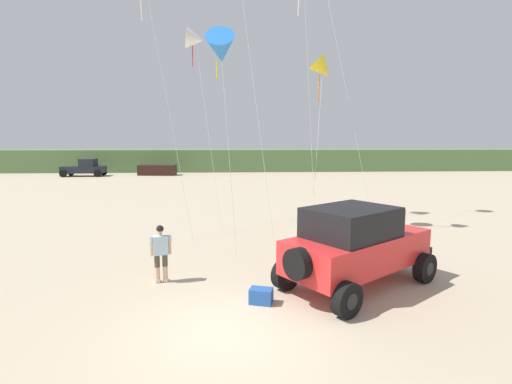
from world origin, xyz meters
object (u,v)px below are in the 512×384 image
distant_sedan (157,170)px  kite_pink_ribbon (221,49)px  person_watching (161,250)px  distant_pickup (85,168)px  kite_white_parafoil (195,39)px  cooler_box (261,296)px  jeep (357,244)px  kite_yellow_diamond (323,69)px

distant_sedan → kite_pink_ribbon: kite_pink_ribbon is taller
person_watching → kite_pink_ribbon: bearing=65.0°
distant_pickup → kite_pink_ribbon: 34.37m
person_watching → distant_sedan: person_watching is taller
person_watching → kite_white_parafoil: bearing=89.2°
cooler_box → kite_pink_ribbon: kite_pink_ribbon is taller
jeep → distant_sedan: (-12.45, 34.40, -0.60)m
distant_pickup → distant_sedan: bearing=5.9°
distant_pickup → kite_yellow_diamond: 34.49m
distant_pickup → person_watching: bearing=-65.6°
cooler_box → distant_sedan: bearing=122.4°
kite_white_parafoil → cooler_box: bearing=-76.9°
jeep → distant_pickup: size_ratio=1.06×
person_watching → kite_pink_ribbon: size_ratio=0.21×
kite_pink_ribbon → kite_white_parafoil: kite_white_parafoil is taller
distant_sedan → kite_white_parafoil: kite_white_parafoil is taller
distant_sedan → cooler_box: bearing=-67.9°
kite_pink_ribbon → jeep: bearing=-47.6°
kite_white_parafoil → distant_sedan: bearing=106.5°
jeep → distant_sedan: 36.59m
distant_sedan → kite_yellow_diamond: kite_yellow_diamond is taller
jeep → kite_pink_ribbon: bearing=132.4°
kite_pink_ribbon → kite_yellow_diamond: bearing=32.1°
cooler_box → distant_pickup: 38.83m
kite_pink_ribbon → kite_yellow_diamond: (4.33, 2.72, -0.14)m
jeep → person_watching: 5.50m
cooler_box → kite_yellow_diamond: 10.96m
distant_sedan → kite_pink_ribbon: bearing=-67.4°
kite_yellow_diamond → kite_white_parafoil: kite_white_parafoil is taller
kite_pink_ribbon → kite_yellow_diamond: size_ratio=1.04×
jeep → distant_sedan: size_ratio=1.17×
jeep → kite_pink_ribbon: size_ratio=0.61×
jeep → person_watching: size_ratio=2.95×
kite_pink_ribbon → cooler_box: bearing=-77.9°
cooler_box → kite_pink_ribbon: 8.81m
person_watching → kite_white_parafoil: (0.13, 9.74, 8.24)m
distant_pickup → kite_yellow_diamond: kite_yellow_diamond is taller
jeep → distant_pickup: 39.30m
person_watching → cooler_box: size_ratio=2.98×
distant_pickup → kite_pink_ribbon: bearing=-60.6°
jeep → cooler_box: (-2.70, -0.97, -1.01)m
jeep → kite_yellow_diamond: size_ratio=0.63×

